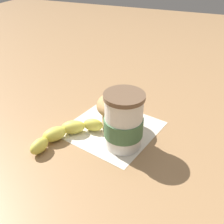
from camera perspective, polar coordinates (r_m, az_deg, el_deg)
name	(u,v)px	position (r m, az deg, el deg)	size (l,w,h in m)	color
ground_plane	(112,128)	(0.69, 0.00, -3.61)	(3.00, 3.00, 0.00)	#936D47
paper_napkin	(112,128)	(0.69, 0.00, -3.56)	(0.22, 0.22, 0.00)	beige
coffee_cup	(124,122)	(0.60, 2.53, -2.19)	(0.09, 0.09, 0.14)	white
muffin	(116,110)	(0.66, 0.99, 0.51)	(0.10, 0.10, 0.09)	beige
banana	(65,132)	(0.65, -10.11, -4.37)	(0.13, 0.17, 0.03)	#D6CC4C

